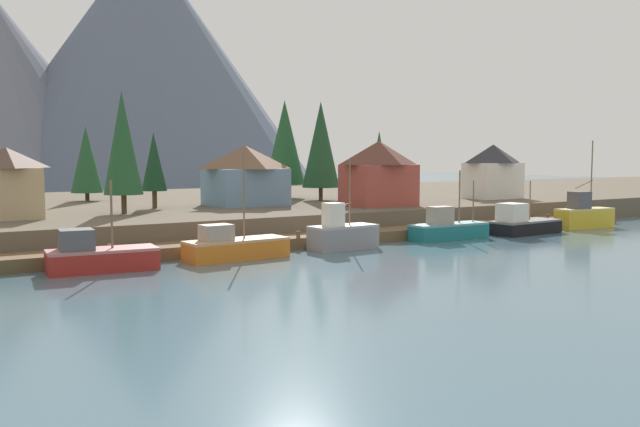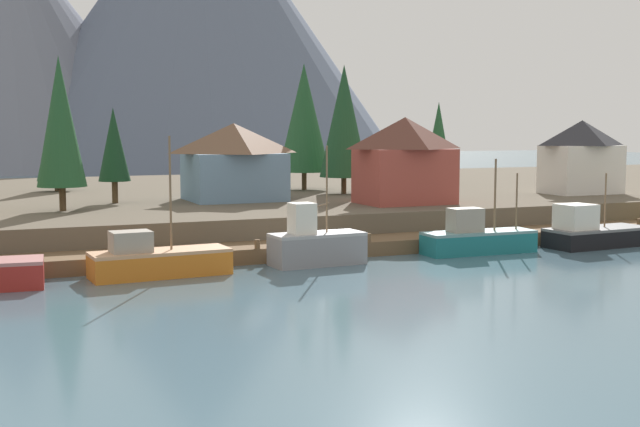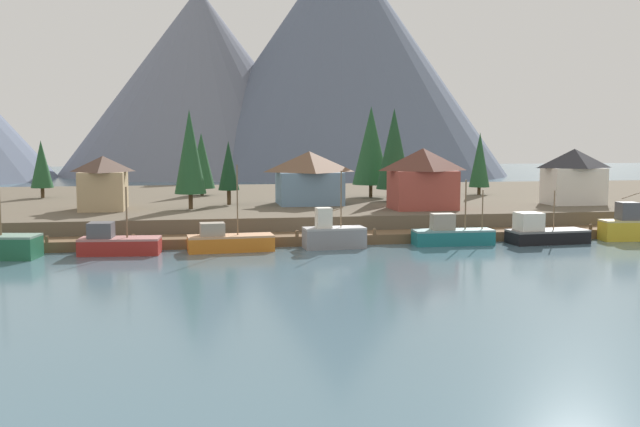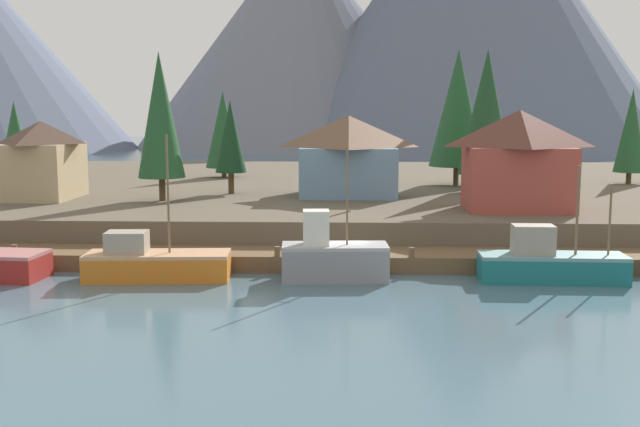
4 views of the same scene
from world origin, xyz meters
The scene contains 20 objects.
ground_plane centered at (0.00, 20.00, -0.50)m, with size 400.00×400.00×1.00m, color #476675.
dock centered at (0.00, 1.99, 0.50)m, with size 80.00×4.00×1.60m.
shoreline_bank centered at (0.00, 32.00, 1.25)m, with size 400.00×56.00×2.50m, color brown.
mountain_east_peak centered at (29.77, 144.68, 35.32)m, with size 98.03×98.03×70.64m, color slate.
fishing_boat_red centered at (-21.33, -1.88, 1.06)m, with size 7.60×3.51×6.34m.
fishing_boat_orange centered at (-10.93, -1.77, 0.96)m, with size 8.35×3.25×8.33m.
fishing_boat_grey centered at (-0.65, -1.56, 1.28)m, with size 6.19×2.86×7.66m.
fishing_boat_teal centered at (11.69, -1.42, 1.04)m, with size 8.24×2.61×6.64m.
fishing_boat_black centered at (21.41, -2.04, 1.07)m, with size 8.38×3.69×5.46m.
fishing_boat_yellow centered at (31.95, -1.51, 1.43)m, with size 7.32×2.81×9.74m.
house_red centered at (12.39, 10.50, 6.17)m, with size 7.70×5.59×7.18m.
house_white centered at (33.09, 13.25, 6.09)m, with size 7.29×4.73×7.02m.
house_tan centered at (-24.61, 16.25, 5.71)m, with size 5.29×7.14×6.29m.
house_blue centered at (0.21, 19.10, 5.93)m, with size 8.31×7.25×6.70m.
conifer_near_left centered at (-13.09, 35.96, 7.57)m, with size 3.84×3.84×9.13m.
conifer_near_right centered at (12.06, 22.02, 9.44)m, with size 4.67×4.67×12.29m.
conifer_mid_left centered at (-14.58, 15.12, 9.26)m, with size 3.70×3.70×11.70m.
conifer_back_left centered at (-9.87, 20.22, 7.38)m, with size 2.66×2.66×8.00m.
conifer_back_right centered at (10.47, 28.35, 9.81)m, with size 5.24×5.24×12.80m.
conifer_centre centered at (27.52, 30.42, 7.65)m, with size 3.03×3.03×9.20m.
Camera 1 is at (-33.13, -49.58, 8.00)m, focal length 38.05 mm.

